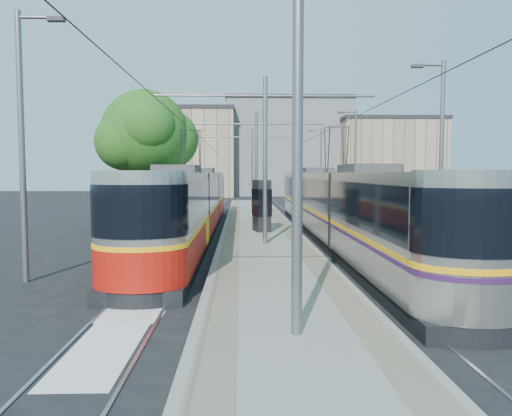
{
  "coord_description": "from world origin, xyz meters",
  "views": [
    {
      "loc": [
        -1.03,
        -13.03,
        3.27
      ],
      "look_at": [
        -0.3,
        10.91,
        1.6
      ],
      "focal_mm": 35.0,
      "sensor_mm": 36.0,
      "label": 1
    }
  ],
  "objects": [
    {
      "name": "track_arrow",
      "position": [
        -3.6,
        -3.0,
        0.01
      ],
      "size": [
        1.2,
        5.0,
        0.01
      ],
      "primitive_type": "cube",
      "color": "silver",
      "rests_on": "ground"
    },
    {
      "name": "tram_left",
      "position": [
        -3.6,
        13.23,
        1.71
      ],
      "size": [
        2.43,
        28.95,
        5.5
      ],
      "color": "black",
      "rests_on": "ground"
    },
    {
      "name": "tree",
      "position": [
        -6.39,
        17.25,
        5.56
      ],
      "size": [
        5.66,
        5.23,
        8.22
      ],
      "color": "#382314",
      "rests_on": "ground"
    },
    {
      "name": "street_lamps",
      "position": [
        -0.0,
        21.0,
        4.18
      ],
      "size": [
        15.18,
        38.22,
        8.0
      ],
      "color": "slate",
      "rests_on": "ground"
    },
    {
      "name": "rails",
      "position": [
        0.0,
        17.0,
        0.02
      ],
      "size": [
        8.71,
        70.0,
        0.03
      ],
      "color": "gray",
      "rests_on": "ground"
    },
    {
      "name": "tactile_strip_left",
      "position": [
        -1.45,
        17.0,
        0.3
      ],
      "size": [
        0.7,
        50.0,
        0.01
      ],
      "primitive_type": "cube",
      "color": "gray",
      "rests_on": "platform"
    },
    {
      "name": "building_centre",
      "position": [
        6.0,
        64.0,
        7.15
      ],
      "size": [
        18.36,
        14.28,
        14.27
      ],
      "color": "slate",
      "rests_on": "ground"
    },
    {
      "name": "shelter",
      "position": [
        0.04,
        12.42,
        1.68
      ],
      "size": [
        1.0,
        1.33,
        2.63
      ],
      "rotation": [
        0.0,
        0.0,
        0.25
      ],
      "color": "black",
      "rests_on": "platform"
    },
    {
      "name": "catenary",
      "position": [
        0.0,
        14.15,
        4.52
      ],
      "size": [
        9.2,
        70.0,
        7.0
      ],
      "color": "slate",
      "rests_on": "platform"
    },
    {
      "name": "ground",
      "position": [
        0.0,
        0.0,
        0.0
      ],
      "size": [
        160.0,
        160.0,
        0.0
      ],
      "primitive_type": "plane",
      "color": "black",
      "rests_on": "ground"
    },
    {
      "name": "building_left",
      "position": [
        -10.0,
        60.0,
        6.2
      ],
      "size": [
        16.32,
        12.24,
        12.38
      ],
      "color": "tan",
      "rests_on": "ground"
    },
    {
      "name": "tram_right",
      "position": [
        3.6,
        11.12,
        1.86
      ],
      "size": [
        2.43,
        30.56,
        5.5
      ],
      "color": "black",
      "rests_on": "ground"
    },
    {
      "name": "tactile_strip_right",
      "position": [
        1.45,
        17.0,
        0.3
      ],
      "size": [
        0.7,
        50.0,
        0.01
      ],
      "primitive_type": "cube",
      "color": "gray",
      "rests_on": "platform"
    },
    {
      "name": "building_right",
      "position": [
        20.0,
        58.0,
        5.51
      ],
      "size": [
        14.28,
        10.2,
        11.0
      ],
      "color": "tan",
      "rests_on": "ground"
    },
    {
      "name": "platform",
      "position": [
        0.0,
        17.0,
        0.15
      ],
      "size": [
        4.0,
        50.0,
        0.3
      ],
      "primitive_type": "cube",
      "color": "gray",
      "rests_on": "ground"
    }
  ]
}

